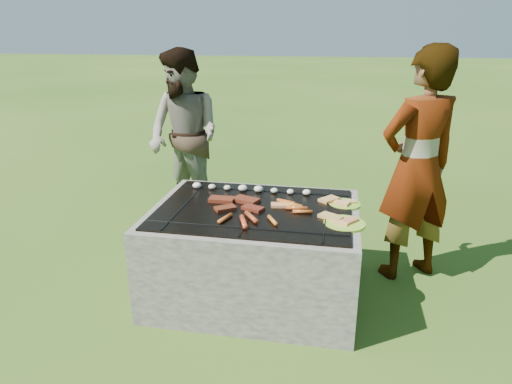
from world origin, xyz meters
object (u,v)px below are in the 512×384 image
at_px(plate_far, 345,204).
at_px(bystander, 184,137).
at_px(fire_pit, 255,254).
at_px(cook, 417,167).
at_px(plate_near, 345,223).

relative_size(plate_far, bystander, 0.16).
xyz_separation_m(fire_pit, cook, (1.03, 0.46, 0.52)).
distance_m(fire_pit, bystander, 1.57).
height_order(fire_pit, bystander, bystander).
distance_m(cook, bystander, 2.05).
xyz_separation_m(fire_pit, plate_near, (0.56, -0.14, 0.33)).
bearing_deg(bystander, plate_near, -14.86).
distance_m(plate_far, cook, 0.58).
bearing_deg(cook, bystander, -51.63).
xyz_separation_m(plate_far, bystander, (-1.43, 1.03, 0.16)).
relative_size(cook, bystander, 1.04).
height_order(plate_near, cook, cook).
distance_m(plate_far, bystander, 1.77).
relative_size(plate_far, cook, 0.16).
bearing_deg(fire_pit, plate_near, -14.34).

